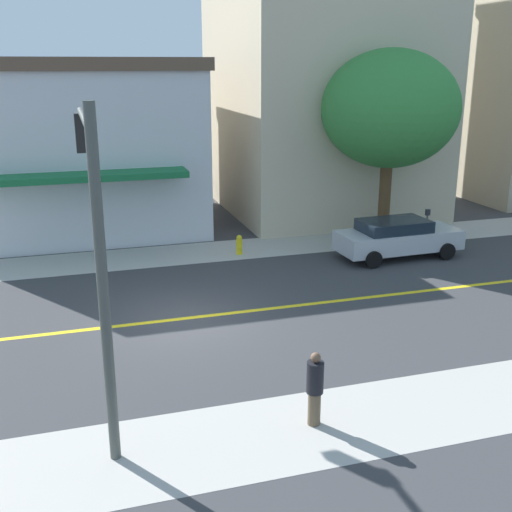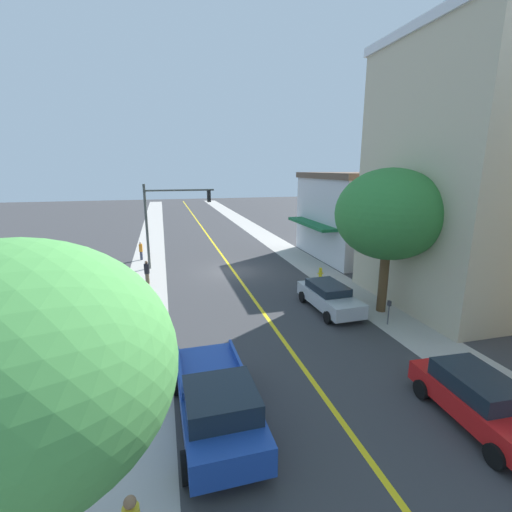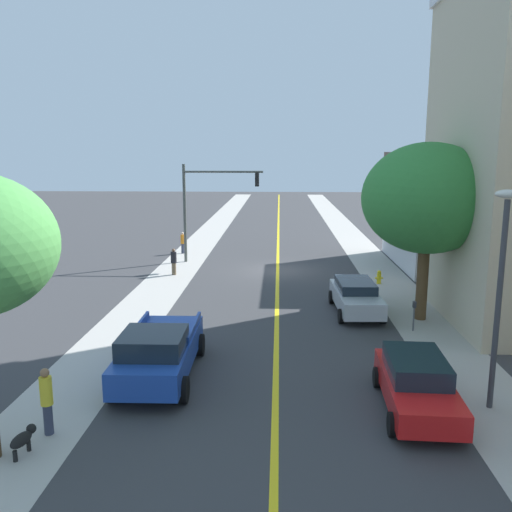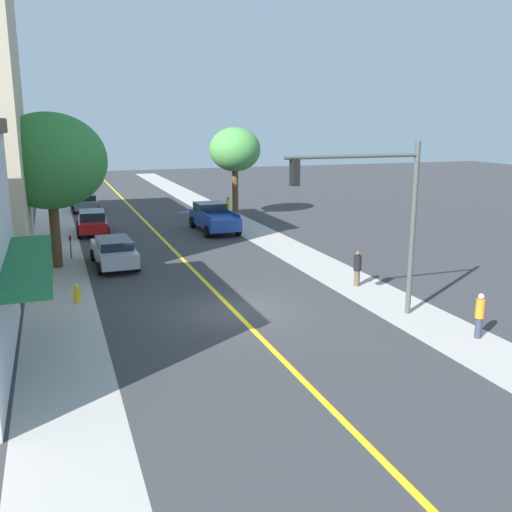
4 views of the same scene
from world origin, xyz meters
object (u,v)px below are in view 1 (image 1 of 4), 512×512
Objects in this scene: silver_sedan_left_curb at (397,237)px; parking_meter at (427,219)px; street_tree_left_near at (390,109)px; fire_hydrant at (239,245)px; traffic_light_mast at (94,212)px; pedestrian_black_shirt at (315,387)px.

parking_meter is at bearing 36.61° from silver_sedan_left_curb.
street_tree_left_near is 10.02× the size of fire_hydrant.
silver_sedan_left_curb is at bearing -54.08° from traffic_light_mast.
traffic_light_mast is at bearing -28.95° from fire_hydrant.
traffic_light_mast is at bearing -48.08° from street_tree_left_near.
street_tree_left_near is 6.12× the size of parking_meter.
fire_hydrant is 0.48× the size of pedestrian_black_shirt.
fire_hydrant is 0.12× the size of traffic_light_mast.
pedestrian_black_shirt is at bearing -112.36° from traffic_light_mast.
parking_meter is at bearing -126.33° from pedestrian_black_shirt.
silver_sedan_left_curb is at bearing -17.32° from street_tree_left_near.
street_tree_left_near is at bearing 95.63° from fire_hydrant.
silver_sedan_left_curb reaches higher than fire_hydrant.
pedestrian_black_shirt is (9.89, -7.39, 0.06)m from silver_sedan_left_curb.
traffic_light_mast is 1.36× the size of silver_sedan_left_curb.
fire_hydrant is 0.61× the size of parking_meter.
parking_meter is (0.07, 8.19, 0.46)m from fire_hydrant.
parking_meter is 3.24m from silver_sedan_left_curb.
traffic_light_mast is 14.51m from silver_sedan_left_curb.
parking_meter is (0.71, 1.67, -4.49)m from street_tree_left_near.
silver_sedan_left_curb is (-8.25, 11.39, -3.59)m from traffic_light_mast.
silver_sedan_left_curb is (2.10, 5.66, 0.41)m from fire_hydrant.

